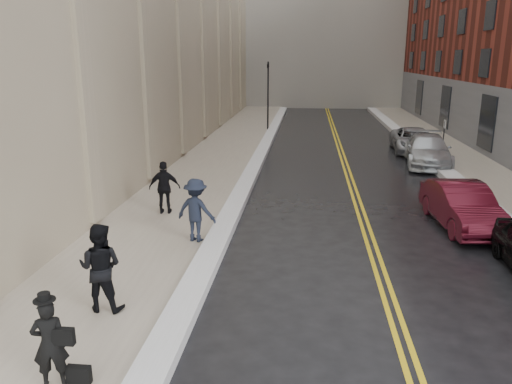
% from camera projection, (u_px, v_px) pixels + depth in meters
% --- Properties ---
extents(ground, '(160.00, 160.00, 0.00)m').
position_uv_depth(ground, '(276.00, 365.00, 9.31)').
color(ground, black).
rests_on(ground, ground).
extents(sidewalk_left, '(4.00, 64.00, 0.15)m').
position_uv_depth(sidewalk_left, '(208.00, 169.00, 25.10)').
color(sidewalk_left, gray).
rests_on(sidewalk_left, ground).
extents(sidewalk_right, '(3.00, 64.00, 0.15)m').
position_uv_depth(sidewalk_right, '(486.00, 176.00, 23.75)').
color(sidewalk_right, gray).
rests_on(sidewalk_right, ground).
extents(lane_stripe_a, '(0.12, 64.00, 0.01)m').
position_uv_depth(lane_stripe_a, '(346.00, 174.00, 24.43)').
color(lane_stripe_a, gold).
rests_on(lane_stripe_a, ground).
extents(lane_stripe_b, '(0.12, 64.00, 0.01)m').
position_uv_depth(lane_stripe_b, '(351.00, 174.00, 24.40)').
color(lane_stripe_b, gold).
rests_on(lane_stripe_b, ground).
extents(snow_ridge_left, '(0.70, 60.80, 0.26)m').
position_uv_depth(snow_ridge_left, '(253.00, 169.00, 24.85)').
color(snow_ridge_left, silver).
rests_on(snow_ridge_left, ground).
extents(snow_ridge_right, '(0.85, 60.80, 0.30)m').
position_uv_depth(snow_ridge_right, '(447.00, 173.00, 23.91)').
color(snow_ridge_right, silver).
rests_on(snow_ridge_right, ground).
extents(traffic_signal, '(0.18, 0.15, 5.20)m').
position_uv_depth(traffic_signal, '(268.00, 91.00, 37.55)').
color(traffic_signal, black).
rests_on(traffic_signal, ground).
extents(parking_sign_far, '(0.06, 0.35, 2.23)m').
position_uv_depth(parking_sign_far, '(444.00, 136.00, 27.36)').
color(parking_sign_far, black).
rests_on(parking_sign_far, ground).
extents(car_maroon, '(1.95, 4.62, 1.48)m').
position_uv_depth(car_maroon, '(462.00, 206.00, 16.70)').
color(car_maroon, '#480C19').
rests_on(car_maroon, ground).
extents(car_silver_near, '(2.83, 5.63, 1.57)m').
position_uv_depth(car_silver_near, '(428.00, 150.00, 26.33)').
color(car_silver_near, '#B1B6BA').
rests_on(car_silver_near, ground).
extents(car_silver_far, '(2.63, 5.26, 1.43)m').
position_uv_depth(car_silver_far, '(414.00, 140.00, 29.89)').
color(car_silver_far, '#A3A5AB').
rests_on(car_silver_far, ground).
extents(pedestrian_main, '(0.68, 0.56, 1.59)m').
position_uv_depth(pedestrian_main, '(50.00, 344.00, 8.32)').
color(pedestrian_main, black).
rests_on(pedestrian_main, sidewalk_left).
extents(pedestrian_a, '(0.98, 0.77, 1.99)m').
position_uv_depth(pedestrian_a, '(100.00, 267.00, 10.84)').
color(pedestrian_a, black).
rests_on(pedestrian_a, sidewalk_left).
extents(pedestrian_b, '(1.40, 1.03, 1.93)m').
position_uv_depth(pedestrian_b, '(196.00, 210.00, 14.97)').
color(pedestrian_b, black).
rests_on(pedestrian_b, sidewalk_left).
extents(pedestrian_c, '(1.15, 0.60, 1.88)m').
position_uv_depth(pedestrian_c, '(165.00, 188.00, 17.64)').
color(pedestrian_c, black).
rests_on(pedestrian_c, sidewalk_left).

